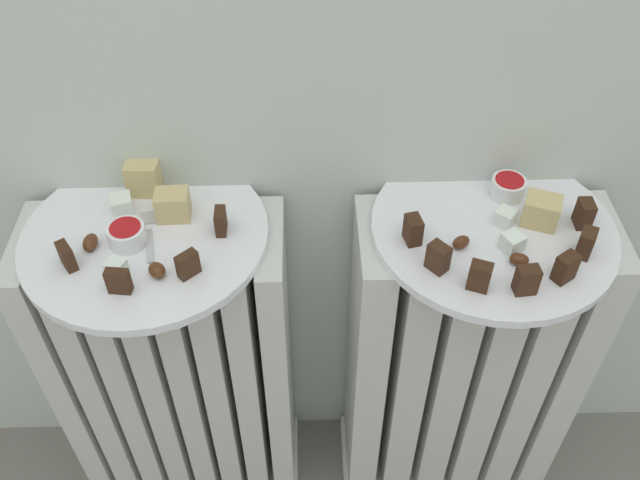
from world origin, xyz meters
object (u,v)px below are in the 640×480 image
(jam_bowl_left, at_px, (127,234))
(fork, at_px, (149,232))
(radiator_left, at_px, (181,375))
(jam_bowl_right, at_px, (508,186))
(plate_left, at_px, (145,236))
(radiator_right, at_px, (458,369))
(plate_right, at_px, (493,229))

(jam_bowl_left, relative_size, fork, 0.50)
(radiator_left, bearing_deg, jam_bowl_left, -132.47)
(radiator_left, distance_m, jam_bowl_right, 0.58)
(plate_left, xyz_separation_m, jam_bowl_left, (-0.02, -0.02, 0.02))
(radiator_right, height_order, jam_bowl_right, jam_bowl_right)
(radiator_right, xyz_separation_m, plate_left, (-0.44, -0.00, 0.31))
(plate_left, bearing_deg, radiator_left, 135.00)
(plate_left, bearing_deg, fork, -12.90)
(plate_left, distance_m, fork, 0.01)
(radiator_left, height_order, fork, fork)
(radiator_right, relative_size, plate_left, 1.93)
(plate_left, height_order, jam_bowl_left, jam_bowl_left)
(radiator_left, distance_m, plate_left, 0.31)
(plate_right, xyz_separation_m, jam_bowl_left, (-0.46, -0.02, 0.02))
(plate_right, bearing_deg, jam_bowl_right, 63.89)
(radiator_right, xyz_separation_m, plate_right, (-0.00, -0.00, 0.31))
(radiator_right, xyz_separation_m, jam_bowl_left, (-0.46, -0.02, 0.33))
(jam_bowl_left, bearing_deg, plate_left, 47.53)
(radiator_right, bearing_deg, plate_right, -116.57)
(jam_bowl_right, bearing_deg, plate_right, -116.11)
(plate_left, relative_size, fork, 3.37)
(jam_bowl_right, bearing_deg, radiator_left, -172.91)
(radiator_left, xyz_separation_m, jam_bowl_right, (0.47, 0.06, 0.33))
(radiator_left, xyz_separation_m, plate_left, (0.00, -0.00, 0.31))
(radiator_left, distance_m, plate_right, 0.54)
(plate_left, distance_m, jam_bowl_left, 0.03)
(jam_bowl_left, relative_size, jam_bowl_right, 1.02)
(plate_right, relative_size, jam_bowl_right, 6.83)
(radiator_right, distance_m, plate_right, 0.31)
(radiator_right, bearing_deg, jam_bowl_left, -177.78)
(plate_right, relative_size, fork, 3.37)
(plate_right, bearing_deg, radiator_left, 180.00)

